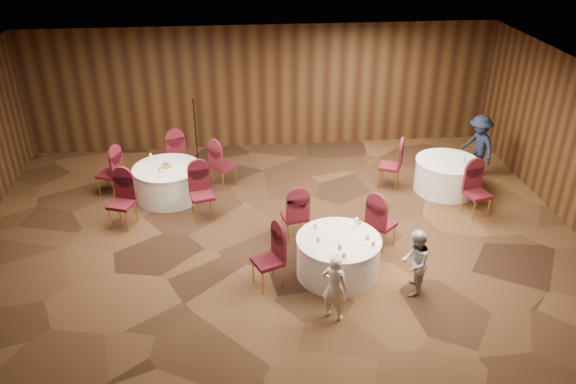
{
  "coord_description": "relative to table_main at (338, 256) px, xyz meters",
  "views": [
    {
      "loc": [
        -0.7,
        -9.03,
        6.1
      ],
      "look_at": [
        0.2,
        0.2,
        1.1
      ],
      "focal_mm": 35.0,
      "sensor_mm": 36.0,
      "label": 1
    }
  ],
  "objects": [
    {
      "name": "ground",
      "position": [
        -0.98,
        0.94,
        -0.38
      ],
      "size": [
        12.0,
        12.0,
        0.0
      ],
      "primitive_type": "plane",
      "color": "black",
      "rests_on": "ground"
    },
    {
      "name": "room_shell",
      "position": [
        -0.98,
        0.94,
        1.59
      ],
      "size": [
        12.0,
        12.0,
        12.0
      ],
      "color": "silver",
      "rests_on": "ground"
    },
    {
      "name": "table_main",
      "position": [
        0.0,
        0.0,
        0.0
      ],
      "size": [
        1.49,
        1.49,
        0.74
      ],
      "color": "white",
      "rests_on": "ground"
    },
    {
      "name": "table_left",
      "position": [
        -3.26,
        3.21,
        -0.0
      ],
      "size": [
        1.5,
        1.5,
        0.74
      ],
      "color": "white",
      "rests_on": "ground"
    },
    {
      "name": "table_right",
      "position": [
        3.02,
        2.93,
        0.0
      ],
      "size": [
        1.44,
        1.44,
        0.74
      ],
      "color": "white",
      "rests_on": "ground"
    },
    {
      "name": "chairs_main",
      "position": [
        -0.31,
        0.63,
        0.12
      ],
      "size": [
        2.96,
        2.11,
        1.0
      ],
      "color": "#3B0C0B",
      "rests_on": "ground"
    },
    {
      "name": "chairs_left",
      "position": [
        -3.27,
        3.19,
        0.12
      ],
      "size": [
        3.25,
        3.03,
        1.0
      ],
      "color": "#3B0C0B",
      "rests_on": "ground"
    },
    {
      "name": "chairs_right",
      "position": [
        2.53,
        2.53,
        0.12
      ],
      "size": [
        2.13,
        2.16,
        1.0
      ],
      "color": "#3B0C0B",
      "rests_on": "ground"
    },
    {
      "name": "tabletop_main",
      "position": [
        0.14,
        -0.11,
        0.47
      ],
      "size": [
        1.06,
        1.14,
        0.22
      ],
      "color": "silver",
      "rests_on": "table_main"
    },
    {
      "name": "tabletop_left",
      "position": [
        -3.26,
        3.2,
        0.45
      ],
      "size": [
        0.9,
        0.81,
        0.22
      ],
      "color": "silver",
      "rests_on": "table_left"
    },
    {
      "name": "tabletop_right",
      "position": [
        3.24,
        2.63,
        0.52
      ],
      "size": [
        0.08,
        0.08,
        0.22
      ],
      "color": "silver",
      "rests_on": "table_right"
    },
    {
      "name": "mic_stand",
      "position": [
        -2.71,
        4.98,
        0.11
      ],
      "size": [
        0.24,
        0.24,
        1.66
      ],
      "color": "black",
      "rests_on": "ground"
    },
    {
      "name": "woman_a",
      "position": [
        -0.27,
        -1.15,
        0.22
      ],
      "size": [
        0.52,
        0.47,
        1.18
      ],
      "primitive_type": "imported",
      "rotation": [
        0.0,
        0.0,
        2.58
      ],
      "color": "silver",
      "rests_on": "ground"
    },
    {
      "name": "woman_b",
      "position": [
        1.18,
        -0.64,
        0.23
      ],
      "size": [
        0.64,
        0.72,
        1.21
      ],
      "primitive_type": "imported",
      "rotation": [
        0.0,
        0.0,
        4.34
      ],
      "color": "#B6B6BB",
      "rests_on": "ground"
    },
    {
      "name": "man_c",
      "position": [
        4.01,
        3.66,
        0.38
      ],
      "size": [
        0.81,
        1.09,
        1.5
      ],
      "primitive_type": "imported",
      "rotation": [
        0.0,
        0.0,
        4.99
      ],
      "color": "#161C31",
      "rests_on": "ground"
    }
  ]
}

